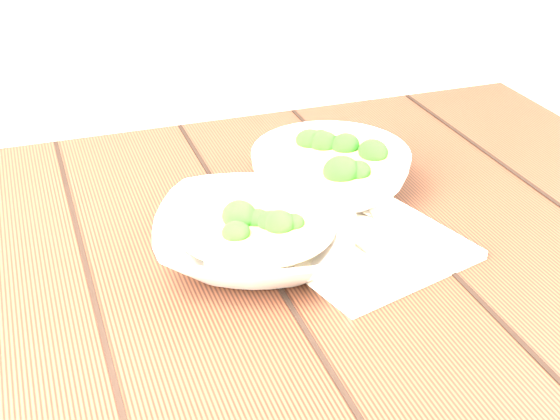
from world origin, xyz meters
The scene contains 7 objects.
table centered at (0.00, 0.00, 0.63)m, with size 1.20×0.80×0.75m.
soup_bowl_front centered at (-0.03, -0.03, 0.78)m, with size 0.30×0.30×0.07m.
soup_bowl_back centered at (0.12, 0.09, 0.79)m, with size 0.24×0.24×0.08m.
trivet centered at (0.00, 0.01, 0.76)m, with size 0.10×0.10×0.03m, color black.
napkin centered at (0.11, -0.07, 0.76)m, with size 0.21×0.17×0.01m, color beige.
spoon_left centered at (0.09, -0.03, 0.76)m, with size 0.05×0.17×0.01m.
spoon_right centered at (0.14, -0.02, 0.76)m, with size 0.03×0.17×0.01m.
Camera 1 is at (-0.26, -0.79, 1.25)m, focal length 50.00 mm.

